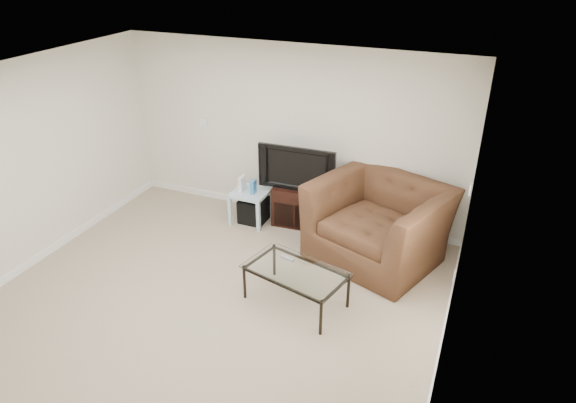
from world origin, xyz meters
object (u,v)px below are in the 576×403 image
at_px(side_table, 251,206).
at_px(coffee_table, 296,286).
at_px(tv_stand, 299,204).
at_px(recliner, 379,210).
at_px(television, 299,166).
at_px(subwoofer, 254,210).

bearing_deg(side_table, coffee_table, -49.49).
bearing_deg(tv_stand, recliner, -25.08).
bearing_deg(television, recliner, -21.04).
distance_m(side_table, coffee_table, 1.99).
height_order(tv_stand, recliner, recliner).
xyz_separation_m(television, recliner, (1.25, -0.44, -0.22)).
distance_m(tv_stand, subwoofer, 0.67).
relative_size(subwoofer, coffee_table, 0.33).
bearing_deg(coffee_table, subwoofer, 129.48).
distance_m(subwoofer, coffee_table, 1.99).
relative_size(side_table, coffee_table, 0.45).
xyz_separation_m(side_table, subwoofer, (0.03, 0.02, -0.07)).
bearing_deg(television, side_table, -164.75).
height_order(subwoofer, coffee_table, coffee_table).
relative_size(tv_stand, television, 0.68).
height_order(tv_stand, coffee_table, tv_stand).
xyz_separation_m(television, side_table, (-0.66, -0.20, -0.65)).
bearing_deg(side_table, tv_stand, 19.34).
bearing_deg(coffee_table, television, 110.34).
bearing_deg(tv_stand, coffee_table, -74.57).
bearing_deg(subwoofer, coffee_table, -50.52).
xyz_separation_m(subwoofer, coffee_table, (1.26, -1.53, 0.05)).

